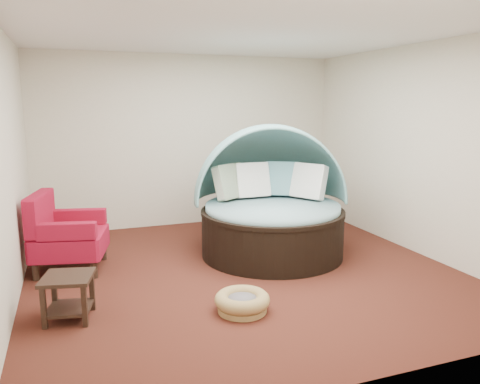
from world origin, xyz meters
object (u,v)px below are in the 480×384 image
object	(u,v)px
canopy_daybed	(271,194)
side_table	(68,291)
pet_basket	(242,302)
red_armchair	(65,235)

from	to	relation	value
canopy_daybed	side_table	xyz separation A→B (m)	(-2.62, -1.21, -0.53)
pet_basket	red_armchair	world-z (taller)	red_armchair
pet_basket	side_table	xyz separation A→B (m)	(-1.60, 0.41, 0.18)
red_armchair	side_table	xyz separation A→B (m)	(0.03, -1.44, -0.17)
pet_basket	side_table	bearing A→B (deg)	165.50
canopy_daybed	side_table	size ratio (longest dim) A/B	4.40
canopy_daybed	pet_basket	xyz separation A→B (m)	(-1.02, -1.62, -0.71)
red_armchair	side_table	bearing A→B (deg)	-75.79
red_armchair	side_table	world-z (taller)	red_armchair
canopy_daybed	red_armchair	xyz separation A→B (m)	(-2.64, 0.23, -0.37)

